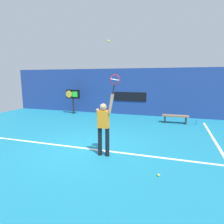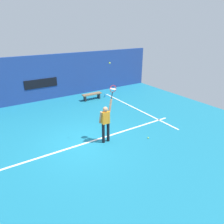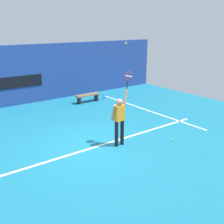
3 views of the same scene
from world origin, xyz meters
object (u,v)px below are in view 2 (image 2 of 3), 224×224
at_px(tennis_ball, 110,63).
at_px(court_bench, 92,95).
at_px(water_bottle, 105,95).
at_px(spare_ball, 148,138).
at_px(tennis_player, 106,121).
at_px(tennis_racket, 113,90).

height_order(tennis_ball, court_bench, tennis_ball).
xyz_separation_m(tennis_ball, water_bottle, (3.06, 5.53, -3.38)).
xyz_separation_m(tennis_ball, spare_ball, (1.61, -0.78, -3.47)).
relative_size(tennis_ball, spare_ball, 1.00).
height_order(tennis_player, court_bench, tennis_player).
bearing_deg(tennis_player, tennis_ball, -16.42).
relative_size(tennis_player, water_bottle, 8.29).
relative_size(tennis_ball, water_bottle, 0.28).
xyz_separation_m(tennis_ball, court_bench, (1.97, 5.53, -3.17)).
height_order(tennis_racket, spare_ball, tennis_racket).
xyz_separation_m(court_bench, spare_ball, (-0.36, -6.31, -0.30)).
xyz_separation_m(court_bench, water_bottle, (1.09, 0.00, -0.22)).
bearing_deg(spare_ball, water_bottle, 77.03).
relative_size(tennis_player, spare_ball, 29.24).
distance_m(court_bench, spare_ball, 6.33).
xyz_separation_m(tennis_player, court_bench, (2.16, 5.47, -0.67)).
relative_size(tennis_player, tennis_racket, 3.19).
bearing_deg(water_bottle, tennis_ball, -118.99).
bearing_deg(tennis_racket, water_bottle, 62.25).
bearing_deg(tennis_racket, tennis_player, 179.35).
relative_size(tennis_racket, spare_ball, 9.17).
height_order(tennis_racket, court_bench, tennis_racket).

